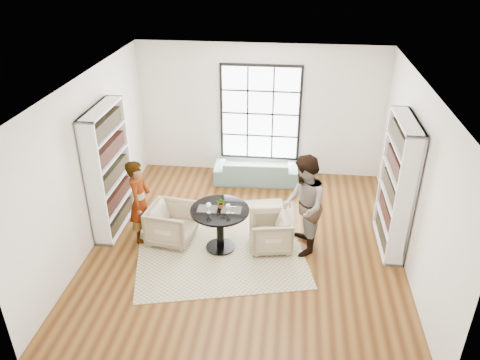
# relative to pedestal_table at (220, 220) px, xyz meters

# --- Properties ---
(ground) EXTENTS (6.00, 6.00, 0.00)m
(ground) POSITION_rel_pedestal_table_xyz_m (0.44, 0.20, -0.59)
(ground) COLOR brown
(room_shell) EXTENTS (6.00, 6.01, 6.00)m
(room_shell) POSITION_rel_pedestal_table_xyz_m (0.44, 0.74, 0.67)
(room_shell) COLOR silver
(room_shell) RESTS_ON ground
(rug) EXTENTS (3.51, 3.51, 0.01)m
(rug) POSITION_rel_pedestal_table_xyz_m (-0.05, 0.14, -0.58)
(rug) COLOR tan
(rug) RESTS_ON ground
(pedestal_table) EXTENTS (1.03, 1.03, 0.82)m
(pedestal_table) POSITION_rel_pedestal_table_xyz_m (0.00, 0.00, 0.00)
(pedestal_table) COLOR black
(pedestal_table) RESTS_ON ground
(sofa) EXTENTS (1.91, 0.82, 0.55)m
(sofa) POSITION_rel_pedestal_table_xyz_m (0.41, 2.65, -0.32)
(sofa) COLOR #759C92
(sofa) RESTS_ON ground
(armchair_left) EXTENTS (0.89, 0.87, 0.72)m
(armchair_left) POSITION_rel_pedestal_table_xyz_m (-0.92, 0.14, -0.23)
(armchair_left) COLOR tan
(armchair_left) RESTS_ON ground
(armchair_right) EXTENTS (0.84, 0.82, 0.66)m
(armchair_right) POSITION_rel_pedestal_table_xyz_m (0.88, 0.12, -0.26)
(armchair_right) COLOR tan
(armchair_right) RESTS_ON ground
(person_left) EXTENTS (0.38, 0.58, 1.59)m
(person_left) POSITION_rel_pedestal_table_xyz_m (-1.47, 0.14, 0.20)
(person_left) COLOR gray
(person_left) RESTS_ON ground
(person_right) EXTENTS (0.78, 0.95, 1.83)m
(person_right) POSITION_rel_pedestal_table_xyz_m (1.43, 0.12, 0.32)
(person_right) COLOR gray
(person_right) RESTS_ON ground
(placemat_left) EXTENTS (0.34, 0.26, 0.01)m
(placemat_left) POSITION_rel_pedestal_table_xyz_m (-0.21, -0.02, 0.23)
(placemat_left) COLOR #272522
(placemat_left) RESTS_ON pedestal_table
(placemat_right) EXTENTS (0.34, 0.26, 0.01)m
(placemat_right) POSITION_rel_pedestal_table_xyz_m (0.20, -0.00, 0.23)
(placemat_right) COLOR #272522
(placemat_right) RESTS_ON pedestal_table
(cutlery_left) EXTENTS (0.14, 0.22, 0.01)m
(cutlery_left) POSITION_rel_pedestal_table_xyz_m (-0.21, -0.02, 0.24)
(cutlery_left) COLOR silver
(cutlery_left) RESTS_ON placemat_left
(cutlery_right) EXTENTS (0.14, 0.22, 0.01)m
(cutlery_right) POSITION_rel_pedestal_table_xyz_m (0.20, -0.00, 0.24)
(cutlery_right) COLOR silver
(cutlery_right) RESTS_ON placemat_right
(wine_glass_left) EXTENTS (0.09, 0.09, 0.20)m
(wine_glass_left) POSITION_rel_pedestal_table_xyz_m (-0.17, -0.13, 0.37)
(wine_glass_left) COLOR silver
(wine_glass_left) RESTS_ON pedestal_table
(wine_glass_right) EXTENTS (0.08, 0.08, 0.18)m
(wine_glass_right) POSITION_rel_pedestal_table_xyz_m (0.16, -0.10, 0.36)
(wine_glass_right) COLOR silver
(wine_glass_right) RESTS_ON pedestal_table
(flower_centerpiece) EXTENTS (0.19, 0.17, 0.19)m
(flower_centerpiece) POSITION_rel_pedestal_table_xyz_m (0.02, 0.06, 0.32)
(flower_centerpiece) COLOR gray
(flower_centerpiece) RESTS_ON pedestal_table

